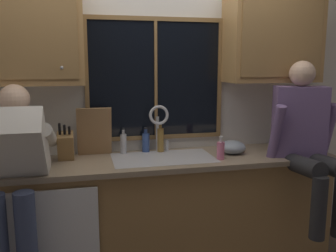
% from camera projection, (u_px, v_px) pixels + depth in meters
% --- Properties ---
extents(back_wall, '(5.31, 0.12, 2.55)m').
position_uv_depth(back_wall, '(143.00, 108.00, 3.17)').
color(back_wall, silver).
rests_on(back_wall, floor).
extents(window_glass, '(1.10, 0.02, 0.95)m').
position_uv_depth(window_glass, '(156.00, 79.00, 3.08)').
color(window_glass, black).
extents(window_frame_top, '(1.17, 0.02, 0.04)m').
position_uv_depth(window_frame_top, '(155.00, 19.00, 2.99)').
color(window_frame_top, olive).
extents(window_frame_bottom, '(1.17, 0.02, 0.04)m').
position_uv_depth(window_frame_bottom, '(156.00, 137.00, 3.16)').
color(window_frame_bottom, olive).
extents(window_frame_left, '(0.04, 0.02, 0.95)m').
position_uv_depth(window_frame_left, '(87.00, 80.00, 2.95)').
color(window_frame_left, olive).
extents(window_frame_right, '(0.03, 0.02, 0.95)m').
position_uv_depth(window_frame_right, '(220.00, 79.00, 3.20)').
color(window_frame_right, olive).
extents(window_mullion_center, '(0.02, 0.02, 0.95)m').
position_uv_depth(window_mullion_center, '(156.00, 79.00, 3.07)').
color(window_mullion_center, olive).
extents(lower_cabinet_run, '(2.91, 0.58, 0.88)m').
position_uv_depth(lower_cabinet_run, '(151.00, 216.00, 2.98)').
color(lower_cabinet_run, '#A07744').
rests_on(lower_cabinet_run, floor).
extents(countertop, '(2.97, 0.62, 0.04)m').
position_uv_depth(countertop, '(151.00, 161.00, 2.88)').
color(countertop, gray).
rests_on(countertop, lower_cabinet_run).
extents(dishwasher_front, '(0.60, 0.02, 0.74)m').
position_uv_depth(dishwasher_front, '(55.00, 242.00, 2.50)').
color(dishwasher_front, white).
extents(upper_cabinet_left, '(0.79, 0.36, 0.72)m').
position_uv_depth(upper_cabinet_left, '(27.00, 35.00, 2.65)').
color(upper_cabinet_left, '#B2844C').
extents(upper_cabinet_right, '(0.79, 0.36, 0.72)m').
position_uv_depth(upper_cabinet_right, '(273.00, 39.00, 3.09)').
color(upper_cabinet_right, '#B2844C').
extents(sink, '(0.80, 0.46, 0.21)m').
position_uv_depth(sink, '(163.00, 170.00, 2.92)').
color(sink, '#B7B7BC').
rests_on(sink, lower_cabinet_run).
extents(faucet, '(0.18, 0.09, 0.40)m').
position_uv_depth(faucet, '(159.00, 123.00, 3.04)').
color(faucet, silver).
rests_on(faucet, countertop).
extents(person_standing, '(0.53, 0.71, 1.52)m').
position_uv_depth(person_standing, '(13.00, 175.00, 2.38)').
color(person_standing, '#384260').
rests_on(person_standing, floor).
extents(person_sitting_on_counter, '(0.54, 0.65, 1.26)m').
position_uv_depth(person_sitting_on_counter, '(306.00, 136.00, 2.86)').
color(person_sitting_on_counter, '#262628').
rests_on(person_sitting_on_counter, countertop).
extents(knife_block, '(0.12, 0.18, 0.32)m').
position_uv_depth(knife_block, '(66.00, 146.00, 2.82)').
color(knife_block, olive).
rests_on(knife_block, countertop).
extents(cutting_board, '(0.27, 0.10, 0.40)m').
position_uv_depth(cutting_board, '(94.00, 132.00, 2.96)').
color(cutting_board, '#997047').
rests_on(cutting_board, countertop).
extents(mixing_bowl, '(0.22, 0.22, 0.11)m').
position_uv_depth(mixing_bowl, '(232.00, 147.00, 3.05)').
color(mixing_bowl, '#8C99A8').
rests_on(mixing_bowl, countertop).
extents(soap_dispenser, '(0.06, 0.07, 0.19)m').
position_uv_depth(soap_dispenser, '(221.00, 150.00, 2.86)').
color(soap_dispenser, pink).
rests_on(soap_dispenser, countertop).
extents(bottle_green_glass, '(0.06, 0.06, 0.21)m').
position_uv_depth(bottle_green_glass, '(146.00, 142.00, 3.09)').
color(bottle_green_glass, '#334C8C').
rests_on(bottle_green_glass, countertop).
extents(bottle_tall_clear, '(0.06, 0.06, 0.26)m').
position_uv_depth(bottle_tall_clear, '(160.00, 139.00, 3.09)').
color(bottle_tall_clear, olive).
rests_on(bottle_tall_clear, countertop).
extents(bottle_amber_small, '(0.05, 0.05, 0.21)m').
position_uv_depth(bottle_amber_small, '(123.00, 143.00, 3.04)').
color(bottle_amber_small, '#B7B7BC').
rests_on(bottle_amber_small, countertop).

